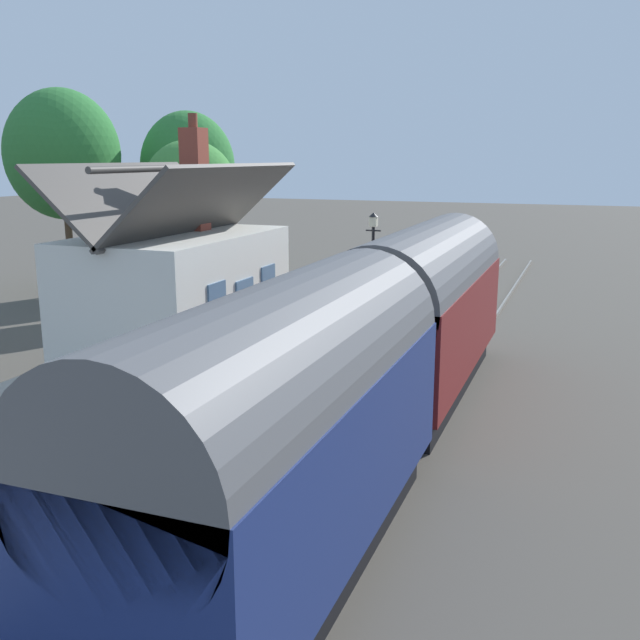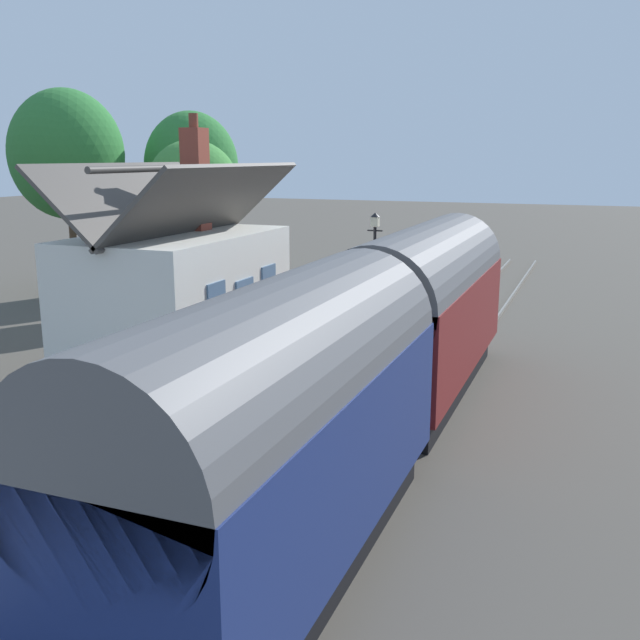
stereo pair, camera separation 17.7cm
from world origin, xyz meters
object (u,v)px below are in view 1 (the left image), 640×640
station_building (179,290)px  train (375,349)px  planter_corner_building (36,493)px  bench_platform_end (382,276)px  station_sign_board (355,286)px  tree_distant (63,155)px  tree_far_left (188,167)px  tree_mid_background (190,187)px  planter_under_sign (372,301)px  lamp_post_platform (373,243)px  planter_edge_near (318,289)px

station_building → train: bearing=-110.1°
planter_corner_building → station_building: bearing=18.1°
bench_platform_end → station_sign_board: (-6.19, -0.88, 0.71)m
tree_distant → station_building: bearing=-130.2°
tree_far_left → tree_mid_background: bearing=-148.1°
planter_corner_building → tree_mid_background: tree_mid_background is taller
station_building → planter_under_sign: (6.85, -3.11, -1.35)m
train → lamp_post_platform: size_ratio=5.27×
station_building → lamp_post_platform: (6.71, -3.16, 0.60)m
planter_under_sign → planter_edge_near: bearing=57.7°
station_building → tree_distant: bearing=49.8°
train → bench_platform_end: size_ratio=12.30×
train → station_building: bearing=69.9°
train → station_sign_board: train is taller
bench_platform_end → tree_far_left: size_ratio=0.18×
train → planter_corner_building: size_ratio=21.27×
train → planter_corner_building: bearing=152.5°
planter_under_sign → bench_platform_end: bearing=11.5°
train → planter_edge_near: (10.59, 5.27, -0.94)m
planter_edge_near → station_sign_board: size_ratio=0.44×
station_sign_board → tree_distant: size_ratio=0.18×
planter_corner_building → lamp_post_platform: size_ratio=0.25×
station_building → tree_mid_background: (9.18, 5.04, 2.17)m
station_sign_board → tree_far_left: size_ratio=0.20×
tree_far_left → planter_under_sign: bearing=-121.3°
tree_far_left → tree_mid_background: tree_far_left is taller
tree_distant → tree_mid_background: bearing=-96.1°
station_building → planter_under_sign: 7.64m
bench_platform_end → planter_edge_near: size_ratio=2.04×
planter_corner_building → planter_under_sign: bearing=-1.6°
station_sign_board → station_building: bearing=148.9°
planter_corner_building → planter_edge_near: planter_corner_building is taller
tree_distant → planter_corner_building: bearing=-141.6°
lamp_post_platform → planter_edge_near: bearing=56.1°
train → lamp_post_platform: (8.87, 2.71, 1.06)m
lamp_post_platform → tree_distant: (3.17, 14.84, 2.80)m
planter_under_sign → station_sign_board: 1.91m
station_building → planter_edge_near: station_building is taller
lamp_post_platform → tree_mid_background: (2.46, 8.20, 1.56)m
tree_far_left → tree_distant: tree_distant is taller
planter_corner_building → planter_edge_near: bearing=7.2°
planter_under_sign → lamp_post_platform: size_ratio=0.24×
bench_platform_end → planter_edge_near: (-2.86, 1.61, -0.13)m
station_building → bench_platform_end: bearing=-11.1°
station_building → planter_corner_building: station_building is taller
bench_platform_end → planter_under_sign: bench_platform_end is taller
train → lamp_post_platform: bearing=17.0°
planter_edge_near → lamp_post_platform: lamp_post_platform is taller
planter_edge_near → lamp_post_platform: size_ratio=0.21×
planter_under_sign → station_sign_board: station_sign_board is taller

